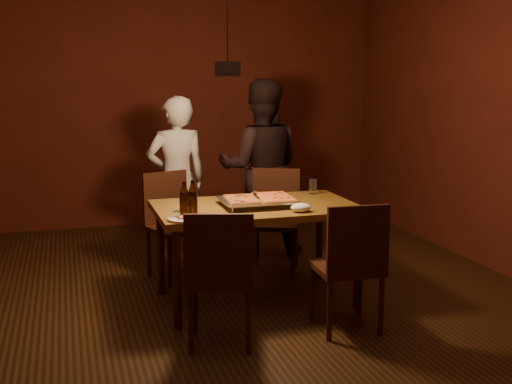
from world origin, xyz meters
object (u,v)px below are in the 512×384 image
object	(u,v)px
chair_near_left	(220,267)
pizza_tray	(258,202)
pendant_lamp	(228,67)
chair_near_right	(351,256)
chair_far_right	(275,210)
diner_dark	(261,168)
chair_far_left	(172,215)
plate_slice	(186,219)
beer_bottle_a	(184,199)
dining_table	(256,215)
diner_white	(177,179)
beer_bottle_b	(193,198)

from	to	relation	value
chair_near_left	pizza_tray	xyz separation A→B (m)	(0.47, 0.75, 0.24)
pendant_lamp	chair_near_right	bearing A→B (deg)	-43.13
chair_near_right	pendant_lamp	distance (m)	1.53
chair_far_right	diner_dark	world-z (taller)	diner_dark
chair_far_left	pizza_tray	size ratio (longest dim) A/B	0.98
chair_near_right	pizza_tray	size ratio (longest dim) A/B	0.88
chair_far_left	pendant_lamp	distance (m)	1.58
plate_slice	pendant_lamp	world-z (taller)	pendant_lamp
chair_far_left	chair_far_right	size ratio (longest dim) A/B	0.98
chair_near_left	beer_bottle_a	world-z (taller)	beer_bottle_a
chair_near_right	diner_dark	xyz separation A→B (m)	(0.01, 2.05, 0.30)
chair_near_right	plate_slice	bearing A→B (deg)	159.88
pizza_tray	dining_table	bearing A→B (deg)	117.41
dining_table	diner_white	distance (m)	1.34
chair_far_right	diner_dark	distance (m)	0.61
beer_bottle_b	pendant_lamp	size ratio (longest dim) A/B	0.23
chair_near_left	diner_dark	bearing A→B (deg)	81.85
pizza_tray	beer_bottle_b	distance (m)	0.59
diner_dark	beer_bottle_a	bearing A→B (deg)	72.24
chair_near_left	diner_dark	world-z (taller)	diner_dark
chair_far_left	chair_near_left	world-z (taller)	same
chair_near_right	pizza_tray	bearing A→B (deg)	121.47
diner_white	chair_far_right	bearing A→B (deg)	139.49
diner_white	pizza_tray	bearing A→B (deg)	101.33
chair_near_right	dining_table	bearing A→B (deg)	121.49
beer_bottle_b	plate_slice	bearing A→B (deg)	-121.85
plate_slice	diner_white	world-z (taller)	diner_white
diner_white	diner_dark	world-z (taller)	diner_dark
chair_far_left	chair_near_left	xyz separation A→B (m)	(0.04, -1.59, 0.00)
beer_bottle_a	beer_bottle_b	size ratio (longest dim) A/B	1.00
chair_near_left	chair_near_right	distance (m)	0.89
chair_near_right	pendant_lamp	bearing A→B (deg)	139.97
chair_far_right	pizza_tray	bearing A→B (deg)	86.87
chair_far_right	beer_bottle_b	world-z (taller)	beer_bottle_b
chair_near_left	beer_bottle_a	bearing A→B (deg)	119.37
chair_far_left	pizza_tray	bearing A→B (deg)	100.84
beer_bottle_a	plate_slice	distance (m)	0.14
diner_white	plate_slice	bearing A→B (deg)	77.32
dining_table	plate_slice	distance (m)	0.69
dining_table	diner_dark	xyz separation A→B (m)	(0.43, 1.27, 0.16)
dining_table	chair_near_left	size ratio (longest dim) A/B	2.90
chair_far_left	pendant_lamp	size ratio (longest dim) A/B	0.49
plate_slice	pizza_tray	bearing A→B (deg)	28.75
chair_far_left	pendant_lamp	world-z (taller)	pendant_lamp
pizza_tray	plate_slice	size ratio (longest dim) A/B	2.18
chair_far_right	chair_near_left	xyz separation A→B (m)	(-0.86, -1.51, 0.00)
dining_table	chair_far_left	xyz separation A→B (m)	(-0.51, 0.82, -0.14)
plate_slice	pendant_lamp	xyz separation A→B (m)	(0.34, 0.19, 1.00)
beer_bottle_b	diner_dark	distance (m)	1.78
chair_near_right	diner_dark	bearing A→B (deg)	92.92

